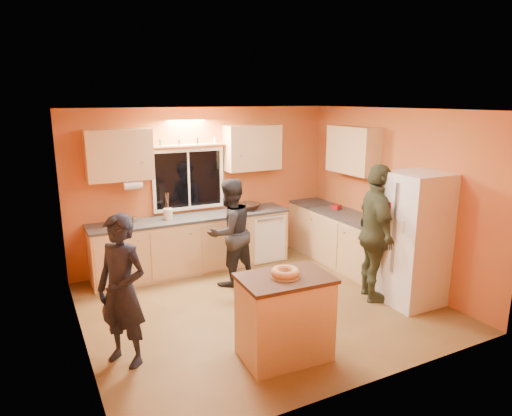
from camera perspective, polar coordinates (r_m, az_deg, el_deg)
ground at (r=6.31m, az=0.69°, el=-12.15°), size 4.50×4.50×0.00m
room_shell at (r=6.20m, az=-0.07°, el=3.18°), size 4.54×4.04×2.61m
back_counter at (r=7.59m, az=-5.24°, el=-4.03°), size 4.23×0.62×0.90m
right_counter at (r=7.55m, az=12.12°, el=-4.37°), size 0.62×1.84×0.90m
refrigerator at (r=6.47m, az=19.16°, el=-3.69°), size 0.72×0.70×1.80m
island at (r=5.01m, az=3.59°, el=-13.39°), size 0.99×0.70×0.93m
bundt_pastry at (r=4.80m, az=3.68°, el=-8.05°), size 0.31×0.31×0.09m
person_left at (r=4.95m, az=-16.40°, el=-9.91°), size 0.67×0.70×1.62m
person_center at (r=6.77m, az=-3.29°, el=-3.05°), size 0.92×0.80×1.61m
person_right at (r=6.41m, az=14.76°, el=-3.10°), size 0.87×1.20×1.90m
mixing_bowl at (r=7.74m, az=-1.05°, el=0.21°), size 0.52×0.52×0.10m
utensil_crock at (r=7.21m, az=-10.94°, el=-0.74°), size 0.14×0.14×0.17m
potted_plant at (r=7.27m, az=13.92°, el=-0.23°), size 0.28×0.24×0.31m
red_box at (r=7.88m, az=10.01°, el=0.14°), size 0.19×0.17×0.07m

